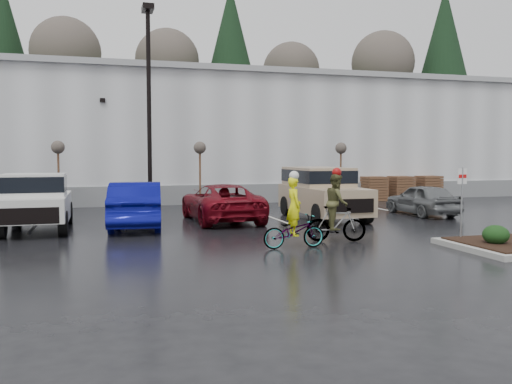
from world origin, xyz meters
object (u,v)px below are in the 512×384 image
object	(u,v)px
suv_tan	(323,193)
cyclist_hivis	(294,224)
car_blue	(136,205)
fire_lane_sign	(462,195)
car_grey	(422,200)
pallet_stack_c	(428,187)
pickup_white	(38,201)
lamppost	(149,85)
sapling_west	(58,151)
sapling_east	(341,151)
pallet_stack_a	(374,188)
cyclist_olive	(336,214)
car_red	(221,203)
sapling_mid	(200,151)
pallet_stack_b	(401,188)

from	to	relation	value
suv_tan	cyclist_hivis	world-z (taller)	cyclist_hivis
car_blue	fire_lane_sign	bearing A→B (deg)	150.62
car_grey	cyclist_hivis	bearing A→B (deg)	37.01
pallet_stack_c	pickup_white	xyz separation A→B (m)	(-20.28, -7.29, 0.30)
lamppost	car_grey	distance (m)	13.06
sapling_west	fire_lane_sign	world-z (taller)	sapling_west
car_grey	sapling_east	bearing A→B (deg)	-81.74
car_blue	suv_tan	xyz separation A→B (m)	(7.36, 0.46, 0.22)
sapling_west	cyclist_hivis	size ratio (longest dim) A/B	1.50
sapling_east	car_grey	world-z (taller)	sapling_east
lamppost	suv_tan	bearing A→B (deg)	-39.32
pallet_stack_a	cyclist_olive	world-z (taller)	cyclist_olive
pallet_stack_c	car_grey	distance (m)	8.79
pallet_stack_c	cyclist_hivis	world-z (taller)	cyclist_hivis
lamppost	pickup_white	bearing A→B (deg)	-128.95
car_blue	car_red	distance (m)	3.40
pallet_stack_c	fire_lane_sign	distance (m)	16.07
pallet_stack_c	pickup_white	world-z (taller)	pickup_white
sapling_mid	car_grey	xyz separation A→B (m)	(8.39, -6.16, -2.06)
lamppost	pallet_stack_b	bearing A→B (deg)	8.02
sapling_east	pallet_stack_b	size ratio (longest dim) A/B	2.37
sapling_west	car_red	xyz separation A→B (m)	(6.26, -5.76, -2.01)
sapling_west	car_blue	size ratio (longest dim) A/B	0.65
lamppost	pallet_stack_a	size ratio (longest dim) A/B	6.83
lamppost	pallet_stack_c	size ratio (longest dim) A/B	6.83
pickup_white	sapling_mid	bearing A→B (deg)	42.87
cyclist_olive	suv_tan	bearing A→B (deg)	-2.80
car_red	sapling_west	bearing A→B (deg)	-44.01
car_blue	car_grey	size ratio (longest dim) A/B	1.26
cyclist_hivis	suv_tan	bearing A→B (deg)	-30.78
cyclist_hivis	cyclist_olive	xyz separation A→B (m)	(1.60, 0.72, 0.14)
cyclist_hivis	sapling_west	bearing A→B (deg)	28.53
car_red	lamppost	bearing A→B (deg)	-66.00
car_red	cyclist_olive	xyz separation A→B (m)	(2.19, -5.74, 0.08)
fire_lane_sign	car_blue	bearing A→B (deg)	145.11
pallet_stack_a	pallet_stack_c	bearing A→B (deg)	0.00
pallet_stack_a	pallet_stack_c	xyz separation A→B (m)	(3.50, 0.00, 0.00)
pickup_white	cyclist_hivis	bearing A→B (deg)	-39.75
sapling_west	car_grey	xyz separation A→B (m)	(14.89, -6.16, -2.06)
lamppost	car_red	size ratio (longest dim) A/B	1.77
lamppost	sapling_mid	world-z (taller)	lamppost
suv_tan	cyclist_hivis	size ratio (longest dim) A/B	2.39
pallet_stack_b	car_blue	bearing A→B (deg)	-153.32
pallet_stack_c	car_red	xyz separation A→B (m)	(-13.74, -6.76, 0.05)
lamppost	suv_tan	distance (m)	9.42
sapling_mid	car_grey	bearing A→B (deg)	-36.27
pallet_stack_c	car_red	bearing A→B (deg)	-153.80
lamppost	cyclist_olive	size ratio (longest dim) A/B	4.21
lamppost	fire_lane_sign	xyz separation A→B (m)	(7.80, -11.80, -4.28)
sapling_east	cyclist_hivis	xyz separation A→B (m)	(-7.15, -12.22, -2.06)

